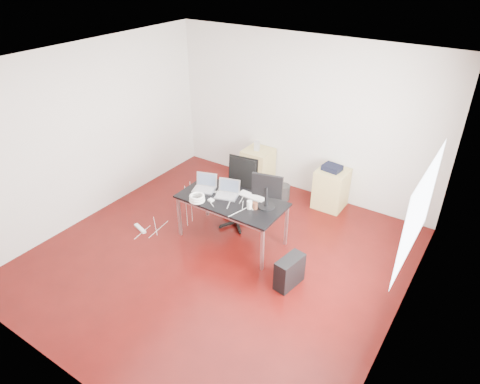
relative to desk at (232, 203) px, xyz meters
The scene contains 18 objects.
room_shell 0.87m from the desk, 74.48° to the right, with size 5.00×5.00×5.00m.
desk is the anchor object (origin of this frame).
office_chair 0.54m from the desk, 112.41° to the left, with size 0.54×0.56×1.08m.
filing_cabinet_left 1.90m from the desk, 109.30° to the left, with size 0.50×0.50×0.70m, color tan.
filing_cabinet_right 1.99m from the desk, 63.86° to the left, with size 0.50×0.50×0.70m, color tan.
pc_tower 1.36m from the desk, 18.71° to the right, with size 0.20×0.45×0.44m, color black.
wastebasket 1.61m from the desk, 87.32° to the left, with size 0.24×0.24×0.28m, color black.
power_strip 1.66m from the desk, 156.61° to the right, with size 0.30×0.06×0.04m, color white.
laptop_left 0.54m from the desk, behind, with size 0.39×0.34×0.23m.
laptop_right 0.18m from the desk, 151.50° to the left, with size 0.39×0.34×0.23m.
monitor 0.63m from the desk, 13.64° to the left, with size 0.45×0.26×0.51m.
keyboard 0.32m from the desk, 46.92° to the left, with size 0.44×0.14×0.02m, color white.
cup_white 0.37m from the desk, ahead, with size 0.08×0.08×0.12m, color white.
cup_brown 0.43m from the desk, ahead, with size 0.08×0.08×0.10m, color #552D1D.
cable_coil 0.52m from the desk, 141.12° to the right, with size 0.24×0.24×0.11m.
power_adapter 0.31m from the desk, 139.12° to the right, with size 0.07×0.07×0.03m, color white.
speaker 1.86m from the desk, 110.05° to the left, with size 0.09×0.08×0.18m, color #9E9E9E.
navy_garment 1.95m from the desk, 64.55° to the left, with size 0.30×0.24×0.09m, color black.
Camera 1 is at (3.00, -3.97, 4.03)m, focal length 32.00 mm.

